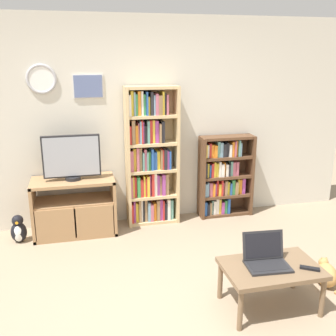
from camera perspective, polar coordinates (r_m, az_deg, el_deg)
name	(u,v)px	position (r m, az deg, el deg)	size (l,w,h in m)	color
ground_plane	(180,320)	(3.50, 1.77, -21.23)	(18.00, 18.00, 0.00)	gray
wall_back	(135,122)	(5.02, -4.82, 6.67)	(5.87, 0.09, 2.60)	beige
tv_stand	(75,207)	(4.92, -13.41, -5.50)	(0.98, 0.48, 0.69)	#9E754C
television	(72,158)	(4.73, -13.81, 1.47)	(0.67, 0.18, 0.54)	black
bookshelf_tall	(150,159)	(4.99, -2.61, 1.30)	(0.66, 0.27, 1.76)	tan
bookshelf_short	(223,176)	(5.35, 7.98, -1.21)	(0.72, 0.25, 1.10)	brown
coffee_table	(271,271)	(3.57, 14.71, -14.25)	(0.82, 0.53, 0.40)	brown
laptop	(266,257)	(3.53, 14.00, -12.46)	(0.38, 0.32, 0.26)	#232326
remote_near_laptop	(310,268)	(3.58, 19.88, -13.53)	(0.16, 0.12, 0.02)	black
cat	(326,274)	(4.15, 21.93, -14.07)	(0.20, 0.44, 0.27)	#B78447
penguin_figurine	(19,230)	(4.97, -20.87, -8.40)	(0.18, 0.16, 0.34)	black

